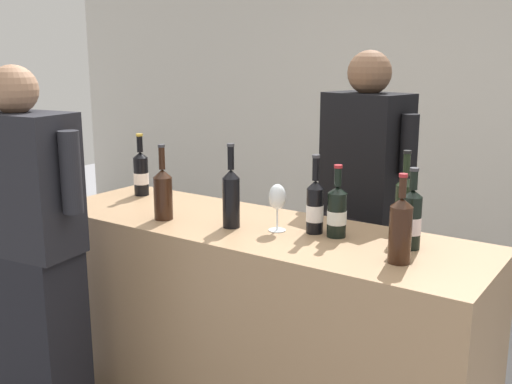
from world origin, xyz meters
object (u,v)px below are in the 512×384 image
object	(u,v)px
wine_bottle_4	(404,208)
person_guest	(30,273)
wine_bottle_1	(400,229)
wine_glass	(277,199)
wine_bottle_0	(141,173)
wine_bottle_2	(315,206)
person_server	(363,231)
wine_bottle_7	(163,192)
wine_bottle_5	(337,211)
wine_bottle_3	(231,196)
wine_bottle_6	(412,219)

from	to	relation	value
wine_bottle_4	person_guest	world-z (taller)	person_guest
wine_bottle_1	wine_glass	xyz separation A→B (m)	(-0.57, 0.09, 0.01)
wine_bottle_0	wine_bottle_4	distance (m)	1.41
wine_bottle_2	wine_glass	size ratio (longest dim) A/B	1.64
wine_bottle_0	wine_glass	bearing A→B (deg)	-9.05
wine_bottle_2	wine_bottle_4	size ratio (longest dim) A/B	0.91
person_server	person_guest	xyz separation A→B (m)	(-0.94, -1.24, -0.04)
wine_bottle_7	person_guest	world-z (taller)	person_guest
wine_glass	person_server	size ratio (longest dim) A/B	0.12
wine_bottle_1	wine_bottle_2	bearing A→B (deg)	160.42
wine_bottle_5	wine_bottle_7	bearing A→B (deg)	-165.28
wine_glass	person_guest	distance (m)	1.08
wine_bottle_4	wine_bottle_3	bearing A→B (deg)	-158.73
wine_bottle_0	wine_bottle_6	bearing A→B (deg)	-2.39
wine_bottle_6	person_server	bearing A→B (deg)	128.98
wine_bottle_1	wine_bottle_6	bearing A→B (deg)	97.90
wine_bottle_7	wine_bottle_6	bearing A→B (deg)	11.75
wine_bottle_3	wine_glass	size ratio (longest dim) A/B	1.80
person_server	wine_bottle_0	bearing A→B (deg)	-155.78
wine_bottle_5	wine_bottle_7	size ratio (longest dim) A/B	0.88
person_server	wine_bottle_4	bearing A→B (deg)	-49.77
wine_bottle_5	person_guest	size ratio (longest dim) A/B	0.18
wine_bottle_0	wine_bottle_1	distance (m)	1.52
wine_glass	person_guest	world-z (taller)	person_guest
wine_bottle_7	wine_bottle_4	bearing A→B (deg)	18.17
wine_bottle_0	wine_bottle_6	size ratio (longest dim) A/B	1.03
wine_bottle_1	wine_bottle_5	xyz separation A→B (m)	(-0.33, 0.15, -0.02)
wine_bottle_4	wine_bottle_6	distance (m)	0.13
wine_bottle_0	person_server	size ratio (longest dim) A/B	0.19
wine_bottle_6	wine_bottle_2	bearing A→B (deg)	-176.41
wine_bottle_7	person_guest	distance (m)	0.65
person_server	wine_bottle_1	bearing A→B (deg)	-57.27
wine_glass	person_guest	xyz separation A→B (m)	(-0.82, -0.62, -0.31)
wine_bottle_3	wine_bottle_4	xyz separation A→B (m)	(0.66, 0.26, -0.01)
wine_bottle_1	wine_bottle_3	distance (m)	0.76
wine_bottle_3	wine_bottle_4	size ratio (longest dim) A/B	1.01
wine_bottle_3	wine_bottle_6	world-z (taller)	wine_bottle_3
wine_bottle_5	wine_bottle_1	bearing A→B (deg)	-25.41
wine_bottle_4	person_server	world-z (taller)	person_server
wine_bottle_0	wine_bottle_1	world-z (taller)	same
wine_bottle_4	wine_glass	distance (m)	0.51
wine_bottle_0	wine_bottle_3	xyz separation A→B (m)	(0.75, -0.21, 0.02)
wine_bottle_4	wine_bottle_1	bearing A→B (deg)	-71.60
wine_bottle_2	wine_bottle_0	bearing A→B (deg)	175.40
wine_bottle_2	wine_glass	world-z (taller)	wine_bottle_2
wine_bottle_0	wine_bottle_4	bearing A→B (deg)	1.75
wine_bottle_7	person_guest	bearing A→B (deg)	-122.17
wine_bottle_4	person_guest	bearing A→B (deg)	-147.87
wine_bottle_5	wine_bottle_0	bearing A→B (deg)	175.97
wine_bottle_0	person_guest	size ratio (longest dim) A/B	0.19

